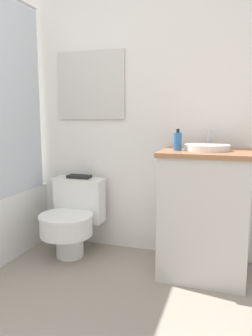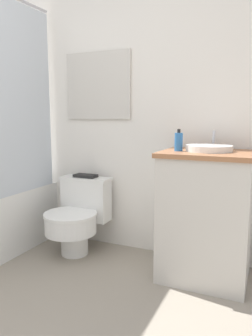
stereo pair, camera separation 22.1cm
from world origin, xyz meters
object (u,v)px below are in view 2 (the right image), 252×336
at_px(toilet, 78,216).
at_px(book_on_tank, 86,176).
at_px(sink, 209,148).
at_px(soap_bottle, 179,142).

xyz_separation_m(toilet, book_on_tank, (-0.00, 0.14, 0.31)).
bearing_deg(book_on_tank, toilet, -90.00).
distance_m(sink, book_on_tank, 1.07).
height_order(toilet, soap_bottle, soap_bottle).
xyz_separation_m(toilet, soap_bottle, (0.84, -0.05, 0.63)).
height_order(sink, book_on_tank, sink).
relative_size(toilet, book_on_tank, 3.17).
distance_m(sink, soap_bottle, 0.21).
relative_size(sink, soap_bottle, 2.35).
bearing_deg(sink, book_on_tank, 173.23).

